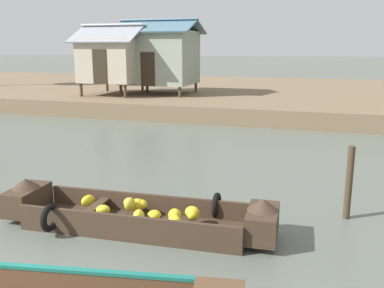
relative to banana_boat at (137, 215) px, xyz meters
name	(u,v)px	position (x,y,z in m)	size (l,w,h in m)	color
ground_plane	(175,151)	(-1.39, 6.08, -0.28)	(300.00, 300.00, 0.00)	#596056
riverbank_strip	(251,94)	(-1.39, 21.12, 0.12)	(160.00, 20.00, 0.79)	#756047
banana_boat	(137,215)	(0.00, 0.00, 0.00)	(5.39, 2.06, 0.82)	#3D2D21
stilt_house_left	(114,59)	(-8.06, 14.75, 2.48)	(3.75, 3.80, 3.88)	#4C3826
stilt_house_mid_left	(159,56)	(-5.85, 15.98, 2.62)	(4.59, 3.85, 4.18)	#4C3826
mooring_post	(349,183)	(3.88, 1.73, 0.48)	(0.14, 0.14, 1.52)	#423323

